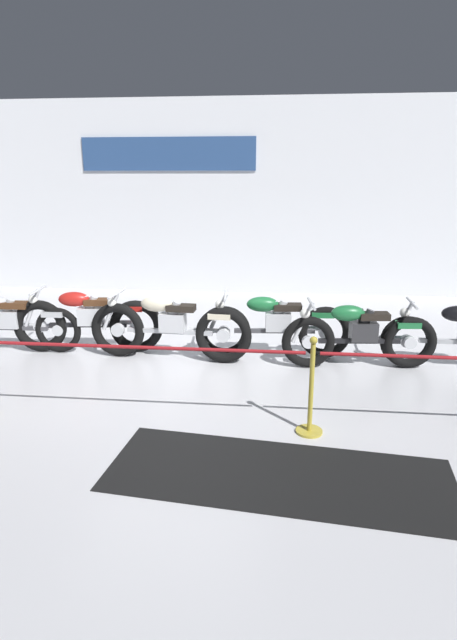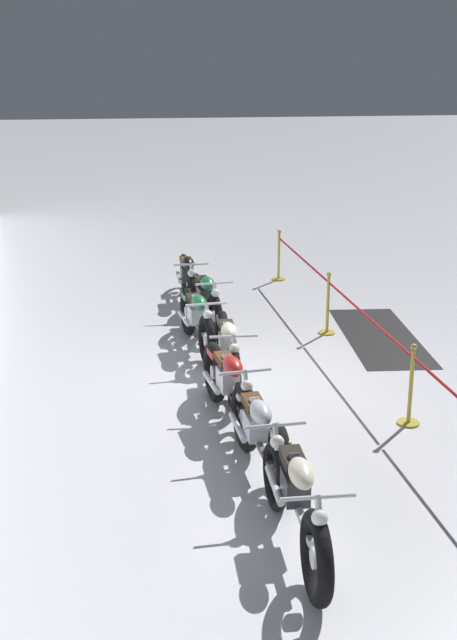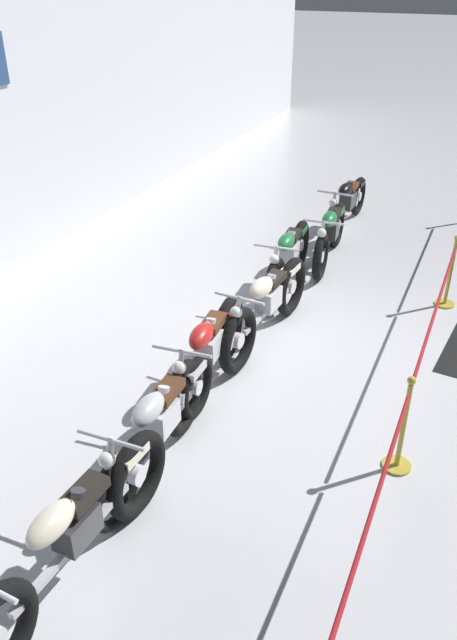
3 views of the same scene
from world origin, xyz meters
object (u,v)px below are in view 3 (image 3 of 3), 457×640
object	(u,v)px
motorcycle_cream_3	(266,306)
stanchion_mid_left	(401,438)
motorcycle_silver_1	(159,425)
motorcycle_black_6	(346,204)
stanchion_far_left	(415,381)
motorcycle_red_2	(207,354)
motorcycle_green_5	(330,235)
motorcycle_green_4	(288,259)
stanchion_mid_right	(449,282)
motorcycle_cream_0	(73,539)

from	to	relation	value
motorcycle_cream_3	stanchion_mid_left	distance (m)	2.61
motorcycle_silver_1	stanchion_mid_left	bearing A→B (deg)	-67.59
motorcycle_black_6	stanchion_far_left	bearing A→B (deg)	-159.31
motorcycle_red_2	motorcycle_cream_3	bearing A→B (deg)	-8.95
motorcycle_green_5	stanchion_mid_left	bearing A→B (deg)	-156.03
motorcycle_green_4	stanchion_mid_right	size ratio (longest dim) A/B	2.13
motorcycle_cream_0	stanchion_mid_left	world-z (taller)	stanchion_mid_left
stanchion_far_left	stanchion_mid_right	size ratio (longest dim) A/B	10.15
motorcycle_green_4	motorcycle_cream_3	bearing A→B (deg)	-171.19
motorcycle_cream_0	motorcycle_green_4	xyz separation A→B (m)	(5.50, 0.20, -0.00)
motorcycle_green_5	motorcycle_cream_0	bearing A→B (deg)	179.14
motorcycle_cream_3	stanchion_mid_right	bearing A→B (deg)	-46.28
motorcycle_cream_0	motorcycle_cream_3	world-z (taller)	motorcycle_cream_3
stanchion_far_left	motorcycle_cream_0	bearing A→B (deg)	143.18
motorcycle_green_5	stanchion_far_left	world-z (taller)	stanchion_far_left
motorcycle_green_4	motorcycle_red_2	bearing A→B (deg)	-179.40
motorcycle_green_4	motorcycle_green_5	bearing A→B (deg)	-14.18
motorcycle_cream_0	stanchion_mid_left	bearing A→B (deg)	-41.39
motorcycle_cream_3	stanchion_far_left	world-z (taller)	stanchion_far_left
motorcycle_green_5	motorcycle_black_6	size ratio (longest dim) A/B	0.90
stanchion_far_left	stanchion_mid_left	size ratio (longest dim) A/B	10.15
motorcycle_cream_0	stanchion_far_left	distance (m)	3.41
motorcycle_green_4	motorcycle_black_6	bearing A→B (deg)	-3.74
motorcycle_silver_1	motorcycle_green_5	bearing A→B (deg)	-1.90
motorcycle_cream_3	stanchion_mid_left	xyz separation A→B (m)	(-1.68, -2.00, -0.13)
motorcycle_green_4	motorcycle_cream_0	bearing A→B (deg)	-177.96
motorcycle_cream_0	stanchion_mid_right	xyz separation A→B (m)	(5.90, -2.04, -0.12)
motorcycle_cream_0	motorcycle_green_4	world-z (taller)	motorcycle_cream_0
motorcycle_cream_0	stanchion_far_left	size ratio (longest dim) A/B	0.23
motorcycle_cream_0	motorcycle_red_2	xyz separation A→B (m)	(2.69, 0.17, 0.00)
motorcycle_red_2	motorcycle_black_6	size ratio (longest dim) A/B	0.95
stanchion_far_left	stanchion_mid_right	bearing A→B (deg)	-0.00
motorcycle_green_4	stanchion_mid_left	xyz separation A→B (m)	(-3.18, -2.23, -0.12)
motorcycle_cream_0	motorcycle_black_6	size ratio (longest dim) A/B	1.04
motorcycle_black_6	stanchion_mid_left	bearing A→B (deg)	-160.65
motorcycle_black_6	stanchion_mid_left	xyz separation A→B (m)	(-5.86, -2.06, -0.12)
motorcycle_silver_1	stanchion_mid_left	size ratio (longest dim) A/B	2.20
motorcycle_green_4	motorcycle_silver_1	bearing A→B (deg)	-178.27
motorcycle_red_2	stanchion_far_left	distance (m)	2.22
motorcycle_red_2	motorcycle_green_4	size ratio (longest dim) A/B	1.01
motorcycle_red_2	stanchion_mid_right	bearing A→B (deg)	-34.49
motorcycle_black_6	stanchion_mid_right	bearing A→B (deg)	-137.77
motorcycle_cream_0	motorcycle_cream_3	xyz separation A→B (m)	(3.99, -0.04, 0.01)
motorcycle_green_4	stanchion_far_left	distance (m)	3.57
motorcycle_red_2	stanchion_mid_left	distance (m)	2.24
motorcycle_green_5	motorcycle_black_6	bearing A→B (deg)	4.61
stanchion_mid_left	stanchion_mid_right	size ratio (longest dim) A/B	1.00
motorcycle_green_4	stanchion_mid_left	size ratio (longest dim) A/B	2.13
motorcycle_green_5	motorcycle_black_6	xyz separation A→B (m)	(1.50, 0.12, 0.01)
stanchion_far_left	motorcycle_cream_3	bearing A→B (deg)	57.58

